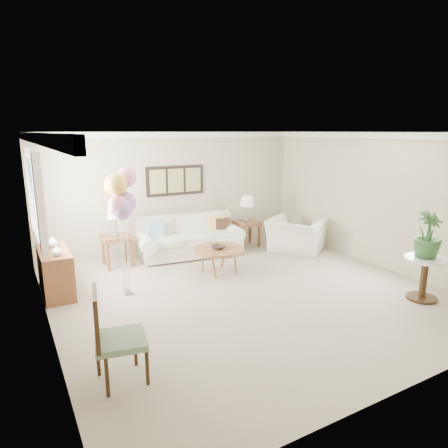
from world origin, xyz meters
name	(u,v)px	position (x,y,z in m)	size (l,w,h in m)	color
ground_plane	(246,292)	(0.00, 0.00, 0.00)	(6.00, 6.00, 0.00)	tan
room_shell	(238,195)	(-0.11, 0.09, 1.63)	(6.04, 6.04, 2.60)	#BBB396
wall_art_triptych	(175,181)	(0.00, 2.96, 1.55)	(1.35, 0.06, 0.65)	black
sofa	(190,240)	(0.03, 2.32, 0.34)	(2.41, 1.10, 0.86)	white
end_table_left	(117,241)	(-1.52, 2.36, 0.52)	(0.57, 0.52, 0.62)	brown
end_table_right	(247,225)	(1.47, 2.31, 0.50)	(0.54, 0.49, 0.59)	brown
lamp_left	(115,213)	(-1.52, 2.36, 1.07)	(0.34, 0.34, 0.59)	gray
lamp_right	(247,202)	(1.47, 2.31, 1.05)	(0.34, 0.34, 0.60)	gray
coffee_table	(219,250)	(0.04, 1.02, 0.45)	(0.96, 0.96, 0.49)	brown
decor_bowl	(218,247)	(0.02, 0.99, 0.52)	(0.27, 0.27, 0.07)	#31231F
armchair	(296,236)	(2.18, 1.41, 0.37)	(1.13, 0.99, 0.73)	white
side_table	(425,268)	(2.29, -1.62, 0.52)	(0.64, 0.64, 0.69)	silver
potted_plant	(428,235)	(2.28, -1.61, 1.06)	(0.41, 0.41, 0.74)	#274E1F
accent_chair	(113,335)	(-2.53, -1.41, 0.55)	(0.61, 0.61, 1.06)	gray
credenza	(55,271)	(-2.76, 1.50, 0.37)	(0.46, 1.20, 0.74)	brown
vase_white	(57,250)	(-2.74, 1.13, 0.82)	(0.16, 0.16, 0.17)	white
vase_sage	(53,242)	(-2.74, 1.67, 0.83)	(0.18, 0.18, 0.18)	beige
balloon_cluster	(121,195)	(-1.77, 0.85, 1.66)	(0.52, 0.55, 2.08)	gray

